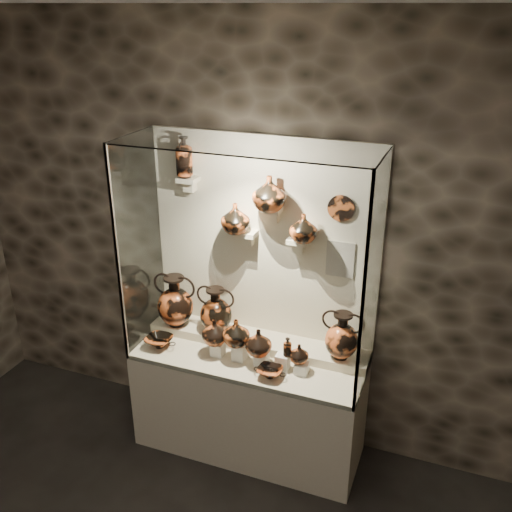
{
  "coord_description": "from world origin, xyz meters",
  "views": [
    {
      "loc": [
        1.3,
        -1.08,
        3.2
      ],
      "look_at": [
        0.04,
        2.24,
        1.62
      ],
      "focal_mm": 40.0,
      "sensor_mm": 36.0,
      "label": 1
    }
  ],
  "objects_px": {
    "kylix_right": "(270,372)",
    "ovoid_vase_c": "(304,228)",
    "lekythos_small": "(288,346)",
    "amphora_mid": "(216,310)",
    "lekythos_tall": "(184,155)",
    "jug_a": "(215,332)",
    "ovoid_vase_a": "(235,218)",
    "amphora_left": "(175,301)",
    "jug_b": "(236,332)",
    "kylix_left": "(159,341)",
    "jug_e": "(299,353)",
    "jug_c": "(259,342)",
    "amphora_right": "(342,336)",
    "ovoid_vase_b": "(269,193)"
  },
  "relations": [
    {
      "from": "jug_a",
      "to": "ovoid_vase_a",
      "type": "distance_m",
      "value": 0.84
    },
    {
      "from": "kylix_right",
      "to": "ovoid_vase_c",
      "type": "height_order",
      "value": "ovoid_vase_c"
    },
    {
      "from": "amphora_mid",
      "to": "lekythos_small",
      "type": "relative_size",
      "value": 2.28
    },
    {
      "from": "amphora_mid",
      "to": "ovoid_vase_a",
      "type": "xyz_separation_m",
      "value": [
        0.15,
        0.04,
        0.74
      ]
    },
    {
      "from": "amphora_left",
      "to": "jug_e",
      "type": "height_order",
      "value": "amphora_left"
    },
    {
      "from": "amphora_mid",
      "to": "kylix_left",
      "type": "distance_m",
      "value": 0.48
    },
    {
      "from": "lekythos_small",
      "to": "kylix_right",
      "type": "distance_m",
      "value": 0.21
    },
    {
      "from": "ovoid_vase_c",
      "to": "kylix_left",
      "type": "bearing_deg",
      "value": -165.31
    },
    {
      "from": "amphora_mid",
      "to": "ovoid_vase_a",
      "type": "height_order",
      "value": "ovoid_vase_a"
    },
    {
      "from": "amphora_left",
      "to": "jug_a",
      "type": "relative_size",
      "value": 2.13
    },
    {
      "from": "jug_e",
      "to": "lekythos_small",
      "type": "bearing_deg",
      "value": -176.56
    },
    {
      "from": "lekythos_small",
      "to": "ovoid_vase_b",
      "type": "height_order",
      "value": "ovoid_vase_b"
    },
    {
      "from": "jug_e",
      "to": "lekythos_tall",
      "type": "xyz_separation_m",
      "value": [
        -0.96,
        0.27,
        1.25
      ]
    },
    {
      "from": "amphora_right",
      "to": "ovoid_vase_c",
      "type": "height_order",
      "value": "ovoid_vase_c"
    },
    {
      "from": "amphora_left",
      "to": "kylix_right",
      "type": "xyz_separation_m",
      "value": [
        0.88,
        -0.3,
        -0.23
      ]
    },
    {
      "from": "amphora_right",
      "to": "lekythos_tall",
      "type": "bearing_deg",
      "value": 158.08
    },
    {
      "from": "amphora_left",
      "to": "ovoid_vase_c",
      "type": "distance_m",
      "value": 1.21
    },
    {
      "from": "amphora_mid",
      "to": "lekythos_small",
      "type": "bearing_deg",
      "value": -36.38
    },
    {
      "from": "kylix_right",
      "to": "ovoid_vase_a",
      "type": "distance_m",
      "value": 1.09
    },
    {
      "from": "jug_b",
      "to": "ovoid_vase_a",
      "type": "distance_m",
      "value": 0.81
    },
    {
      "from": "lekythos_small",
      "to": "amphora_mid",
      "type": "bearing_deg",
      "value": 159.89
    },
    {
      "from": "jug_e",
      "to": "kylix_left",
      "type": "bearing_deg",
      "value": -179.58
    },
    {
      "from": "jug_e",
      "to": "ovoid_vase_c",
      "type": "height_order",
      "value": "ovoid_vase_c"
    },
    {
      "from": "jug_e",
      "to": "ovoid_vase_a",
      "type": "xyz_separation_m",
      "value": [
        -0.56,
        0.23,
        0.84
      ]
    },
    {
      "from": "jug_b",
      "to": "ovoid_vase_a",
      "type": "relative_size",
      "value": 0.94
    },
    {
      "from": "amphora_left",
      "to": "amphora_mid",
      "type": "bearing_deg",
      "value": 24.78
    },
    {
      "from": "amphora_right",
      "to": "kylix_right",
      "type": "relative_size",
      "value": 1.58
    },
    {
      "from": "ovoid_vase_a",
      "to": "lekythos_tall",
      "type": "bearing_deg",
      "value": 179.65
    },
    {
      "from": "ovoid_vase_a",
      "to": "ovoid_vase_b",
      "type": "bearing_deg",
      "value": 2.41
    },
    {
      "from": "amphora_left",
      "to": "kylix_right",
      "type": "height_order",
      "value": "amphora_left"
    },
    {
      "from": "amphora_right",
      "to": "lekythos_small",
      "type": "distance_m",
      "value": 0.39
    },
    {
      "from": "jug_e",
      "to": "lekythos_tall",
      "type": "bearing_deg",
      "value": 161.03
    },
    {
      "from": "kylix_left",
      "to": "ovoid_vase_a",
      "type": "distance_m",
      "value": 1.11
    },
    {
      "from": "jug_c",
      "to": "ovoid_vase_c",
      "type": "distance_m",
      "value": 0.87
    },
    {
      "from": "jug_a",
      "to": "jug_b",
      "type": "relative_size",
      "value": 0.96
    },
    {
      "from": "jug_c",
      "to": "jug_e",
      "type": "relative_size",
      "value": 1.4
    },
    {
      "from": "ovoid_vase_a",
      "to": "ovoid_vase_c",
      "type": "bearing_deg",
      "value": 6.19
    },
    {
      "from": "lekythos_tall",
      "to": "kylix_right",
      "type": "bearing_deg",
      "value": -18.26
    },
    {
      "from": "ovoid_vase_c",
      "to": "lekythos_tall",
      "type": "bearing_deg",
      "value": 175.61
    },
    {
      "from": "jug_c",
      "to": "kylix_left",
      "type": "height_order",
      "value": "jug_c"
    },
    {
      "from": "jug_a",
      "to": "jug_e",
      "type": "distance_m",
      "value": 0.63
    },
    {
      "from": "kylix_left",
      "to": "ovoid_vase_c",
      "type": "xyz_separation_m",
      "value": [
        1.0,
        0.31,
        0.93
      ]
    },
    {
      "from": "ovoid_vase_a",
      "to": "ovoid_vase_b",
      "type": "distance_m",
      "value": 0.33
    },
    {
      "from": "amphora_mid",
      "to": "kylix_right",
      "type": "distance_m",
      "value": 0.67
    },
    {
      "from": "jug_e",
      "to": "jug_b",
      "type": "bearing_deg",
      "value": 179.41
    },
    {
      "from": "ovoid_vase_b",
      "to": "ovoid_vase_c",
      "type": "relative_size",
      "value": 1.22
    },
    {
      "from": "jug_e",
      "to": "kylix_right",
      "type": "height_order",
      "value": "jug_e"
    },
    {
      "from": "amphora_mid",
      "to": "ovoid_vase_c",
      "type": "xyz_separation_m",
      "value": [
        0.65,
        0.05,
        0.73
      ]
    },
    {
      "from": "lekythos_tall",
      "to": "ovoid_vase_c",
      "type": "xyz_separation_m",
      "value": [
        0.89,
        -0.03,
        -0.41
      ]
    },
    {
      "from": "kylix_left",
      "to": "jug_c",
      "type": "bearing_deg",
      "value": -11.69
    }
  ]
}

